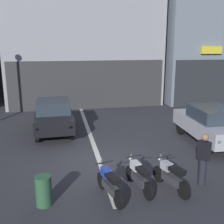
# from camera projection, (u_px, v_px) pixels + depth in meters

# --- Properties ---
(ground_plane) EXTENTS (120.00, 120.00, 0.00)m
(ground_plane) POSITION_uv_depth(u_px,v_px,m) (100.00, 162.00, 10.22)
(ground_plane) COLOR #333338
(lane_centre_line) EXTENTS (0.20, 18.00, 0.01)m
(lane_centre_line) POSITION_uv_depth(u_px,v_px,m) (85.00, 120.00, 15.93)
(lane_centre_line) COLOR silver
(lane_centre_line) RESTS_ON ground
(building_mid_block) EXTENTS (10.65, 8.73, 12.62)m
(building_mid_block) POSITION_uv_depth(u_px,v_px,m) (81.00, 16.00, 21.19)
(building_mid_block) COLOR #9E9EA3
(building_mid_block) RESTS_ON ground
(car_black_crossing_near) EXTENTS (1.88, 4.15, 1.64)m
(car_black_crossing_near) POSITION_uv_depth(u_px,v_px,m) (54.00, 115.00, 13.49)
(car_black_crossing_near) COLOR black
(car_black_crossing_near) RESTS_ON ground
(car_silver_parked_kerbside) EXTENTS (1.89, 4.15, 1.64)m
(car_silver_parked_kerbside) POSITION_uv_depth(u_px,v_px,m) (210.00, 124.00, 12.04)
(car_silver_parked_kerbside) COLOR black
(car_silver_parked_kerbside) RESTS_ON ground
(motorcycle_blue_row_leftmost) EXTENTS (0.59, 1.64, 0.98)m
(motorcycle_blue_row_leftmost) POSITION_uv_depth(u_px,v_px,m) (109.00, 183.00, 7.79)
(motorcycle_blue_row_leftmost) COLOR black
(motorcycle_blue_row_leftmost) RESTS_ON ground
(motorcycle_white_row_left_mid) EXTENTS (0.55, 1.65, 0.98)m
(motorcycle_white_row_left_mid) POSITION_uv_depth(u_px,v_px,m) (138.00, 176.00, 8.21)
(motorcycle_white_row_left_mid) COLOR black
(motorcycle_white_row_left_mid) RESTS_ON ground
(motorcycle_silver_row_centre) EXTENTS (0.65, 1.62, 0.98)m
(motorcycle_silver_row_centre) POSITION_uv_depth(u_px,v_px,m) (170.00, 176.00, 8.22)
(motorcycle_silver_row_centre) COLOR black
(motorcycle_silver_row_centre) RESTS_ON ground
(person_by_motorcycles) EXTENTS (0.31, 0.41, 1.67)m
(person_by_motorcycles) POSITION_uv_depth(u_px,v_px,m) (203.00, 159.00, 8.42)
(person_by_motorcycles) COLOR #23232D
(person_by_motorcycles) RESTS_ON ground
(trash_bin) EXTENTS (0.44, 0.44, 0.85)m
(trash_bin) POSITION_uv_depth(u_px,v_px,m) (44.00, 191.00, 7.44)
(trash_bin) COLOR #2D5938
(trash_bin) RESTS_ON ground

